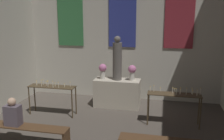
{
  "coord_description": "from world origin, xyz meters",
  "views": [
    {
      "loc": [
        1.47,
        3.33,
        2.95
      ],
      "look_at": [
        0.0,
        10.19,
        1.4
      ],
      "focal_mm": 40.0,
      "sensor_mm": 36.0,
      "label": 1
    }
  ],
  "objects_px": {
    "statue": "(117,60)",
    "flower_vase_right": "(132,71)",
    "candle_rack_right": "(174,98)",
    "person_seated": "(13,113)",
    "pew_back_left": "(22,130)",
    "flower_vase_left": "(103,70)",
    "altar": "(117,93)",
    "candle_rack_left": "(52,90)"
  },
  "relations": [
    {
      "from": "flower_vase_right",
      "to": "person_seated",
      "type": "bearing_deg",
      "value": -130.48
    },
    {
      "from": "candle_rack_right",
      "to": "altar",
      "type": "bearing_deg",
      "value": 148.75
    },
    {
      "from": "candle_rack_left",
      "to": "person_seated",
      "type": "bearing_deg",
      "value": -95.24
    },
    {
      "from": "flower_vase_right",
      "to": "candle_rack_right",
      "type": "bearing_deg",
      "value": -39.76
    },
    {
      "from": "flower_vase_right",
      "to": "pew_back_left",
      "type": "xyz_separation_m",
      "value": [
        -2.21,
        -2.82,
        -0.89
      ]
    },
    {
      "from": "flower_vase_left",
      "to": "candle_rack_left",
      "type": "bearing_deg",
      "value": -140.06
    },
    {
      "from": "statue",
      "to": "candle_rack_right",
      "type": "relative_size",
      "value": 0.99
    },
    {
      "from": "flower_vase_left",
      "to": "candle_rack_left",
      "type": "relative_size",
      "value": 0.35
    },
    {
      "from": "person_seated",
      "to": "candle_rack_right",
      "type": "bearing_deg",
      "value": 25.26
    },
    {
      "from": "altar",
      "to": "candle_rack_left",
      "type": "distance_m",
      "value": 2.1
    },
    {
      "from": "candle_rack_right",
      "to": "person_seated",
      "type": "height_order",
      "value": "person_seated"
    },
    {
      "from": "statue",
      "to": "pew_back_left",
      "type": "relative_size",
      "value": 0.62
    },
    {
      "from": "altar",
      "to": "candle_rack_right",
      "type": "height_order",
      "value": "candle_rack_right"
    },
    {
      "from": "altar",
      "to": "flower_vase_right",
      "type": "distance_m",
      "value": 0.89
    },
    {
      "from": "altar",
      "to": "person_seated",
      "type": "bearing_deg",
      "value": -124.36
    },
    {
      "from": "candle_rack_right",
      "to": "person_seated",
      "type": "xyz_separation_m",
      "value": [
        -3.7,
        -1.75,
        -0.05
      ]
    },
    {
      "from": "flower_vase_left",
      "to": "pew_back_left",
      "type": "distance_m",
      "value": 3.22
    },
    {
      "from": "statue",
      "to": "flower_vase_left",
      "type": "relative_size",
      "value": 2.82
    },
    {
      "from": "statue",
      "to": "candle_rack_left",
      "type": "xyz_separation_m",
      "value": [
        -1.77,
        -1.08,
        -0.8
      ]
    },
    {
      "from": "flower_vase_right",
      "to": "candle_rack_left",
      "type": "xyz_separation_m",
      "value": [
        -2.25,
        -1.08,
        -0.45
      ]
    },
    {
      "from": "flower_vase_right",
      "to": "person_seated",
      "type": "relative_size",
      "value": 0.74
    },
    {
      "from": "flower_vase_right",
      "to": "pew_back_left",
      "type": "relative_size",
      "value": 0.22
    },
    {
      "from": "statue",
      "to": "person_seated",
      "type": "distance_m",
      "value": 3.53
    },
    {
      "from": "statue",
      "to": "flower_vase_right",
      "type": "relative_size",
      "value": 2.82
    },
    {
      "from": "statue",
      "to": "flower_vase_right",
      "type": "distance_m",
      "value": 0.6
    },
    {
      "from": "candle_rack_left",
      "to": "candle_rack_right",
      "type": "bearing_deg",
      "value": 0.07
    },
    {
      "from": "flower_vase_left",
      "to": "altar",
      "type": "bearing_deg",
      "value": 0.0
    },
    {
      "from": "altar",
      "to": "flower_vase_right",
      "type": "bearing_deg",
      "value": -0.0
    },
    {
      "from": "flower_vase_left",
      "to": "flower_vase_right",
      "type": "distance_m",
      "value": 0.96
    },
    {
      "from": "altar",
      "to": "pew_back_left",
      "type": "xyz_separation_m",
      "value": [
        -1.73,
        -2.82,
        -0.13
      ]
    },
    {
      "from": "pew_back_left",
      "to": "statue",
      "type": "bearing_deg",
      "value": 58.44
    },
    {
      "from": "statue",
      "to": "candle_rack_left",
      "type": "distance_m",
      "value": 2.22
    },
    {
      "from": "altar",
      "to": "candle_rack_right",
      "type": "bearing_deg",
      "value": -31.25
    },
    {
      "from": "candle_rack_left",
      "to": "altar",
      "type": "bearing_deg",
      "value": 31.39
    },
    {
      "from": "altar",
      "to": "candle_rack_left",
      "type": "bearing_deg",
      "value": -148.61
    },
    {
      "from": "altar",
      "to": "flower_vase_left",
      "type": "distance_m",
      "value": 0.89
    },
    {
      "from": "pew_back_left",
      "to": "person_seated",
      "type": "xyz_separation_m",
      "value": [
        -0.2,
        0.0,
        0.39
      ]
    },
    {
      "from": "candle_rack_left",
      "to": "person_seated",
      "type": "relative_size",
      "value": 2.11
    },
    {
      "from": "statue",
      "to": "candle_rack_right",
      "type": "xyz_separation_m",
      "value": [
        1.77,
        -1.08,
        -0.8
      ]
    },
    {
      "from": "flower_vase_right",
      "to": "candle_rack_left",
      "type": "bearing_deg",
      "value": -154.36
    },
    {
      "from": "candle_rack_left",
      "to": "candle_rack_right",
      "type": "xyz_separation_m",
      "value": [
        3.54,
        0.0,
        0.0
      ]
    },
    {
      "from": "candle_rack_right",
      "to": "pew_back_left",
      "type": "height_order",
      "value": "candle_rack_right"
    }
  ]
}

